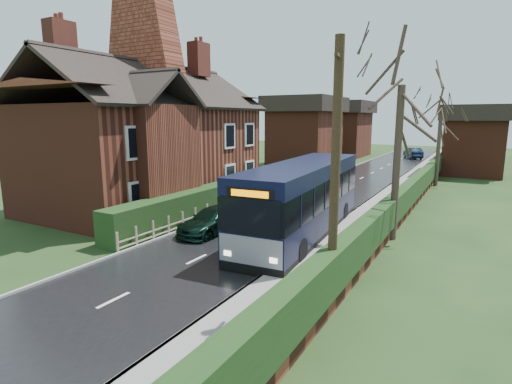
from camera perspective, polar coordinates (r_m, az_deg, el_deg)
The scene contains 18 objects.
ground at distance 17.19m, azimuth -4.37°, elevation -7.61°, with size 140.00×140.00×0.00m, color #31481F.
road at distance 25.81m, azimuth 8.05°, elevation -1.48°, with size 6.00×100.00×0.02m, color black.
pavement at distance 24.62m, azimuth 17.30°, elevation -2.31°, with size 2.50×100.00×0.14m, color slate.
kerb_right at distance 24.88m, azimuth 14.60°, elevation -2.04°, with size 0.12×100.00×0.14m, color gray.
kerb_left at distance 27.03m, azimuth 2.02°, elevation -0.75°, with size 0.12×100.00×0.10m, color gray.
front_hedge at distance 23.11m, azimuth -5.56°, elevation -0.84°, with size 1.20×16.00×1.60m, color black.
picket_fence at distance 22.77m, azimuth -4.00°, elevation -1.89°, with size 0.10×16.00×0.90m, color tan, non-canonical shape.
right_wall_hedge at distance 24.17m, azimuth 21.01°, elevation -0.47°, with size 0.60×50.00×1.80m.
brick_house at distance 25.60m, azimuth -15.00°, elevation 8.02°, with size 9.30×14.60×10.30m.
bus at distance 18.36m, azimuth 6.63°, elevation -1.13°, with size 3.28×11.13×3.33m.
car_silver at distance 23.16m, azimuth -2.27°, elevation -1.16°, with size 1.53×3.80×1.29m, color #B4B2B8.
car_green at distance 18.96m, azimuth -6.16°, elevation -4.04°, with size 1.65×4.07×1.18m, color black.
car_distant at distance 57.37m, azimuth 21.51°, elevation 5.21°, with size 1.52×4.37×1.44m, color black.
bus_stop_sign at distance 16.63m, azimuth 7.82°, elevation -2.03°, with size 0.10×0.40×2.66m.
telegraph_pole at distance 10.83m, azimuth 11.21°, elevation 1.82°, with size 0.25×0.95×7.40m.
tree_right_near at distance 18.32m, azimuth 20.22°, elevation 15.59°, with size 4.44×4.44×9.58m.
tree_right_far at distance 34.50m, azimuth 24.98°, elevation 10.64°, with size 4.14×4.14×8.00m.
tree_house_side at distance 32.23m, azimuth -13.92°, elevation 14.22°, with size 4.46×4.46×10.13m.
Camera 1 is at (9.12, -13.55, 5.35)m, focal length 28.00 mm.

